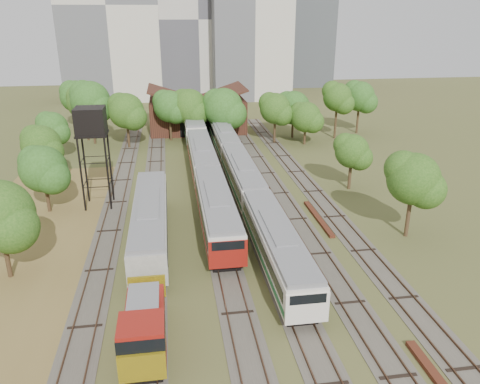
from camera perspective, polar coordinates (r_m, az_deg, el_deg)
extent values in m
plane|color=#475123|center=(30.56, 4.50, -17.64)|extent=(240.00, 240.00, 0.00)
cube|color=brown|center=(38.49, -26.27, -11.09)|extent=(14.00, 60.00, 0.04)
cube|color=#4C473D|center=(52.18, -14.84, -1.23)|extent=(2.60, 80.00, 0.06)
cube|color=#472D1E|center=(52.24, -15.63, -1.17)|extent=(0.08, 80.00, 0.14)
cube|color=#472D1E|center=(52.07, -14.07, -1.09)|extent=(0.08, 80.00, 0.14)
cube|color=#4C473D|center=(51.86, -10.45, -1.00)|extent=(2.60, 80.00, 0.06)
cube|color=#472D1E|center=(51.86, -11.25, -0.95)|extent=(0.08, 80.00, 0.14)
cube|color=#472D1E|center=(51.80, -9.67, -0.86)|extent=(0.08, 80.00, 0.14)
cube|color=#4C473D|center=(51.96, -3.84, -0.64)|extent=(2.60, 80.00, 0.06)
cube|color=#472D1E|center=(51.88, -4.63, -0.59)|extent=(0.08, 80.00, 0.14)
cube|color=#472D1E|center=(51.99, -3.05, -0.50)|extent=(0.08, 80.00, 0.14)
cube|color=#4C473D|center=(52.41, 0.52, -0.40)|extent=(2.60, 80.00, 0.06)
cube|color=#472D1E|center=(52.28, -0.26, -0.35)|extent=(0.08, 80.00, 0.14)
cube|color=#472D1E|center=(52.49, 1.29, -0.26)|extent=(0.08, 80.00, 0.14)
cube|color=#4C473D|center=(53.16, 4.78, -0.16)|extent=(2.60, 80.00, 0.06)
cube|color=#472D1E|center=(52.97, 4.03, -0.11)|extent=(0.08, 80.00, 0.14)
cube|color=#472D1E|center=(53.30, 5.53, -0.03)|extent=(0.08, 80.00, 0.14)
cube|color=#4C473D|center=(54.20, 8.90, 0.07)|extent=(2.60, 80.00, 0.06)
cube|color=#472D1E|center=(53.96, 8.18, 0.12)|extent=(0.08, 80.00, 0.14)
cube|color=#472D1E|center=(54.38, 9.62, 0.20)|extent=(0.08, 80.00, 0.14)
cube|color=black|center=(44.02, -2.86, -4.18)|extent=(2.24, 15.64, 0.81)
cube|color=silver|center=(43.34, -2.90, -2.17)|extent=(2.95, 17.00, 2.54)
cube|color=black|center=(43.22, -2.90, -1.79)|extent=(3.01, 15.64, 0.87)
cube|color=slate|center=(42.79, -2.93, -0.37)|extent=(2.72, 16.66, 0.37)
cube|color=maroon|center=(43.62, -2.88, -3.03)|extent=(3.01, 16.66, 0.46)
cube|color=maroon|center=(35.81, -1.47, -7.57)|extent=(2.99, 0.25, 2.29)
cube|color=black|center=(60.28, -4.61, 2.78)|extent=(2.24, 15.64, 0.81)
cube|color=silver|center=(59.79, -4.66, 4.31)|extent=(2.95, 17.00, 2.54)
cube|color=black|center=(59.70, -4.67, 4.59)|extent=(3.01, 15.64, 0.87)
cube|color=slate|center=(59.40, -4.70, 5.66)|extent=(2.72, 16.66, 0.37)
cube|color=maroon|center=(59.99, -4.64, 3.66)|extent=(3.01, 16.66, 0.46)
cube|color=black|center=(38.00, 4.43, -8.55)|extent=(2.11, 15.64, 0.77)
cube|color=silver|center=(37.26, 4.50, -6.43)|extent=(2.78, 17.00, 2.39)
cube|color=black|center=(37.13, 4.51, -6.04)|extent=(2.84, 15.64, 0.81)
cube|color=slate|center=(36.65, 4.56, -4.53)|extent=(2.56, 16.66, 0.34)
cube|color=#165A2E|center=(37.57, 4.47, -7.34)|extent=(2.84, 16.66, 0.43)
cube|color=silver|center=(30.32, 8.17, -13.83)|extent=(2.82, 0.25, 2.15)
cube|color=black|center=(53.65, 0.27, 0.51)|extent=(2.11, 15.64, 0.77)
cube|color=silver|center=(53.12, 0.27, 2.11)|extent=(2.78, 17.00, 2.39)
cube|color=black|center=(53.03, 0.27, 2.41)|extent=(2.84, 15.64, 0.81)
cube|color=slate|center=(52.70, 0.27, 3.52)|extent=(2.56, 16.66, 0.34)
cube|color=#165A2E|center=(53.34, 0.27, 1.43)|extent=(2.84, 16.66, 0.43)
cube|color=black|center=(70.17, -1.97, 5.41)|extent=(2.11, 15.64, 0.77)
cube|color=silver|center=(69.77, -1.99, 6.66)|extent=(2.78, 17.00, 2.39)
cube|color=black|center=(69.70, -1.99, 6.89)|extent=(2.84, 15.64, 0.81)
cube|color=slate|center=(69.45, -2.00, 7.76)|extent=(2.56, 16.66, 0.34)
cube|color=#165A2E|center=(69.94, -1.98, 6.13)|extent=(2.84, 16.66, 0.43)
cube|color=black|center=(78.06, -5.66, 6.93)|extent=(2.27, 14.72, 0.83)
cube|color=silver|center=(77.68, -5.71, 8.15)|extent=(3.00, 16.00, 2.58)
cube|color=black|center=(77.61, -5.71, 8.37)|extent=(3.06, 14.72, 0.88)
cube|color=slate|center=(77.37, -5.75, 9.22)|extent=(2.76, 15.68, 0.37)
cube|color=#165A2E|center=(77.84, -5.69, 7.63)|extent=(3.06, 15.68, 0.47)
cube|color=silver|center=(69.98, -5.32, 6.65)|extent=(3.04, 0.25, 2.33)
cube|color=black|center=(30.64, -11.38, -16.93)|extent=(2.06, 7.20, 0.84)
cube|color=maroon|center=(30.62, -11.48, -14.35)|extent=(2.34, 4.40, 1.41)
cube|color=maroon|center=(27.56, -11.83, -17.43)|extent=(2.53, 2.44, 2.53)
cube|color=black|center=(27.19, -11.92, -16.42)|extent=(2.58, 2.48, 0.84)
cube|color=gold|center=(26.90, -11.85, -20.22)|extent=(2.53, 0.20, 1.69)
cube|color=gold|center=(33.28, -11.28, -11.31)|extent=(2.53, 0.20, 1.69)
cube|color=slate|center=(29.10, -11.75, -12.75)|extent=(1.87, 3.60, 0.19)
cube|color=black|center=(42.62, -10.74, -5.43)|extent=(2.21, 16.56, 0.80)
cube|color=gray|center=(41.92, -10.89, -3.40)|extent=(2.91, 18.00, 2.51)
cube|color=black|center=(41.80, -10.91, -3.02)|extent=(2.97, 16.56, 0.85)
cube|color=slate|center=(41.36, -11.02, -1.58)|extent=(2.68, 17.64, 0.36)
cylinder|color=black|center=(49.64, -18.77, 1.89)|extent=(0.19, 0.19, 7.66)
cylinder|color=black|center=(49.24, -15.82, 2.07)|extent=(0.19, 0.19, 7.66)
cylinder|color=black|center=(52.07, -18.33, 2.80)|extent=(0.19, 0.19, 7.66)
cylinder|color=black|center=(51.68, -15.51, 2.98)|extent=(0.19, 0.19, 7.66)
cube|color=black|center=(49.61, -17.59, 6.75)|extent=(3.01, 3.01, 0.20)
cube|color=black|center=(49.31, -17.76, 8.32)|extent=(2.87, 2.87, 2.58)
cube|color=#572718|center=(46.93, 9.53, -3.17)|extent=(0.53, 8.46, 0.28)
cube|color=#351B13|center=(82.98, -5.25, 9.42)|extent=(16.00, 11.00, 5.50)
cube|color=#351B13|center=(82.25, -8.17, 11.57)|extent=(8.45, 11.55, 2.96)
cube|color=#351B13|center=(82.73, -2.50, 11.81)|extent=(8.45, 11.55, 2.96)
cube|color=black|center=(77.77, -4.97, 8.25)|extent=(6.40, 0.15, 4.12)
cylinder|color=#382616|center=(39.89, -26.61, -6.67)|extent=(0.36, 0.36, 4.12)
cylinder|color=#382616|center=(51.42, -22.44, -0.35)|extent=(0.36, 0.36, 3.61)
sphere|color=#224C14|center=(50.56, -22.87, 2.60)|extent=(4.68, 4.68, 4.68)
cylinder|color=#382616|center=(60.45, -22.69, 2.70)|extent=(0.36, 0.36, 3.72)
sphere|color=#224C14|center=(59.70, -23.07, 5.31)|extent=(4.58, 4.58, 4.58)
cylinder|color=#382616|center=(69.99, -21.62, 5.10)|extent=(0.36, 0.36, 3.59)
sphere|color=#224C14|center=(69.36, -21.92, 7.30)|extent=(4.27, 4.27, 4.27)
cylinder|color=#382616|center=(79.43, -18.17, 7.69)|extent=(0.36, 0.36, 4.75)
sphere|color=#224C14|center=(78.75, -18.47, 10.29)|extent=(5.29, 5.29, 5.29)
cylinder|color=#382616|center=(88.64, -19.07, 8.76)|extent=(0.36, 0.36, 4.42)
sphere|color=#224C14|center=(88.06, -19.33, 10.92)|extent=(5.55, 5.55, 5.55)
cylinder|color=#382616|center=(76.94, -17.45, 7.57)|extent=(0.36, 0.36, 5.26)
sphere|color=#224C14|center=(76.18, -17.78, 10.54)|extent=(6.00, 6.00, 6.00)
cylinder|color=#382616|center=(73.10, -13.47, 6.95)|extent=(0.36, 0.36, 4.42)
sphere|color=#224C14|center=(72.39, -13.69, 9.58)|extent=(5.26, 5.26, 5.26)
cylinder|color=#382616|center=(76.37, -8.47, 7.83)|extent=(0.36, 0.36, 4.30)
sphere|color=#224C14|center=(75.71, -8.60, 10.28)|extent=(5.00, 5.00, 5.00)
cylinder|color=#382616|center=(76.20, -6.09, 7.88)|extent=(0.36, 0.36, 4.23)
sphere|color=#224C14|center=(75.54, -6.18, 10.30)|extent=(5.55, 5.55, 5.55)
cylinder|color=#382616|center=(74.75, -2.00, 7.73)|extent=(0.36, 0.36, 4.22)
sphere|color=#224C14|center=(74.08, -2.03, 10.19)|extent=(6.16, 6.16, 6.16)
cylinder|color=#382616|center=(74.19, 4.24, 7.61)|extent=(0.36, 0.36, 4.28)
sphere|color=#224C14|center=(73.51, 4.31, 10.12)|extent=(4.76, 4.76, 4.76)
cylinder|color=#382616|center=(77.83, 6.43, 8.01)|extent=(0.36, 0.36, 3.87)
sphere|color=#224C14|center=(77.23, 6.52, 10.17)|extent=(5.39, 5.39, 5.39)
cylinder|color=#382616|center=(78.33, 11.57, 8.32)|extent=(0.36, 0.36, 5.25)
sphere|color=#224C14|center=(77.58, 11.79, 11.24)|extent=(4.53, 4.53, 4.53)
cylinder|color=#382616|center=(82.93, 14.15, 8.66)|extent=(0.36, 0.36, 4.88)
sphere|color=#224C14|center=(82.26, 14.38, 11.23)|extent=(4.95, 4.95, 4.95)
cylinder|color=#382616|center=(44.78, 19.85, -2.54)|extent=(0.36, 0.36, 4.35)
sphere|color=#224C14|center=(43.63, 20.38, 1.52)|extent=(4.62, 4.62, 4.62)
cylinder|color=#382616|center=(55.38, 13.25, 2.13)|extent=(0.36, 0.36, 3.56)
sphere|color=#224C14|center=(54.59, 13.49, 4.87)|extent=(3.87, 3.87, 3.87)
cylinder|color=#382616|center=(73.94, 7.91, 7.06)|extent=(0.36, 0.36, 3.37)
sphere|color=#224C14|center=(73.37, 8.01, 9.04)|extent=(4.68, 4.68, 4.68)
cube|color=beige|center=(118.88, -15.64, 21.05)|extent=(22.00, 16.00, 42.00)
cube|color=beige|center=(123.50, -5.39, 20.24)|extent=(20.00, 18.00, 36.00)
cube|color=#464A4E|center=(139.17, 8.38, 18.52)|extent=(12.00, 12.00, 28.00)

